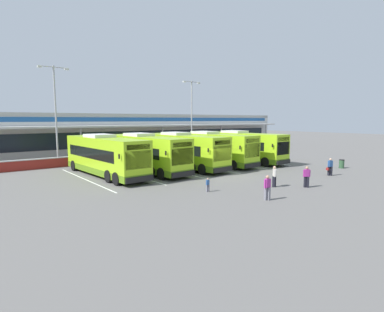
% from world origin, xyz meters
% --- Properties ---
extents(ground_plane, '(200.00, 200.00, 0.00)m').
position_xyz_m(ground_plane, '(0.00, 0.00, 0.00)').
color(ground_plane, '#605E5B').
extents(terminal_building, '(70.00, 13.00, 6.00)m').
position_xyz_m(terminal_building, '(-0.00, 26.91, 3.01)').
color(terminal_building, silver).
rests_on(terminal_building, ground).
extents(red_barrier_wall, '(60.00, 0.40, 1.10)m').
position_xyz_m(red_barrier_wall, '(0.00, 14.50, 0.56)').
color(red_barrier_wall, maroon).
rests_on(red_barrier_wall, ground).
extents(coach_bus_leftmost, '(3.29, 12.24, 3.78)m').
position_xyz_m(coach_bus_leftmost, '(-8.38, 6.60, 1.79)').
color(coach_bus_leftmost, '#9ED11E').
rests_on(coach_bus_leftmost, ground).
extents(coach_bus_left_centre, '(3.29, 12.24, 3.78)m').
position_xyz_m(coach_bus_left_centre, '(-4.41, 6.30, 1.79)').
color(coach_bus_left_centre, '#9ED11E').
rests_on(coach_bus_left_centre, ground).
extents(coach_bus_centre, '(3.29, 12.24, 3.78)m').
position_xyz_m(coach_bus_centre, '(-0.09, 5.95, 1.79)').
color(coach_bus_centre, '#9ED11E').
rests_on(coach_bus_centre, ground).
extents(coach_bus_right_centre, '(3.29, 12.24, 3.78)m').
position_xyz_m(coach_bus_right_centre, '(4.13, 6.00, 1.79)').
color(coach_bus_right_centre, '#9ED11E').
rests_on(coach_bus_right_centre, ground).
extents(coach_bus_rightmost, '(3.29, 12.24, 3.78)m').
position_xyz_m(coach_bus_rightmost, '(8.51, 5.44, 1.79)').
color(coach_bus_rightmost, '#9ED11E').
rests_on(coach_bus_rightmost, ground).
extents(bay_stripe_far_west, '(0.14, 13.00, 0.01)m').
position_xyz_m(bay_stripe_far_west, '(-10.50, 6.00, 0.00)').
color(bay_stripe_far_west, silver).
rests_on(bay_stripe_far_west, ground).
extents(bay_stripe_west, '(0.14, 13.00, 0.01)m').
position_xyz_m(bay_stripe_west, '(-6.30, 6.00, 0.00)').
color(bay_stripe_west, silver).
rests_on(bay_stripe_west, ground).
extents(bay_stripe_mid_west, '(0.14, 13.00, 0.01)m').
position_xyz_m(bay_stripe_mid_west, '(-2.10, 6.00, 0.00)').
color(bay_stripe_mid_west, silver).
rests_on(bay_stripe_mid_west, ground).
extents(bay_stripe_centre, '(0.14, 13.00, 0.01)m').
position_xyz_m(bay_stripe_centre, '(2.10, 6.00, 0.00)').
color(bay_stripe_centre, silver).
rests_on(bay_stripe_centre, ground).
extents(bay_stripe_mid_east, '(0.14, 13.00, 0.01)m').
position_xyz_m(bay_stripe_mid_east, '(6.30, 6.00, 0.00)').
color(bay_stripe_mid_east, silver).
rests_on(bay_stripe_mid_east, ground).
extents(bay_stripe_east, '(0.14, 13.00, 0.01)m').
position_xyz_m(bay_stripe_east, '(10.50, 6.00, 0.00)').
color(bay_stripe_east, silver).
rests_on(bay_stripe_east, ground).
extents(pedestrian_with_handbag, '(0.64, 0.44, 1.62)m').
position_xyz_m(pedestrian_with_handbag, '(7.78, -6.35, 0.86)').
color(pedestrian_with_handbag, black).
rests_on(pedestrian_with_handbag, ground).
extents(pedestrian_in_dark_coat, '(0.49, 0.42, 1.62)m').
position_xyz_m(pedestrian_in_dark_coat, '(1.59, -7.74, 0.87)').
color(pedestrian_in_dark_coat, black).
rests_on(pedestrian_in_dark_coat, ground).
extents(pedestrian_child, '(0.33, 0.18, 1.00)m').
position_xyz_m(pedestrian_child, '(-5.23, -4.15, 0.54)').
color(pedestrian_child, slate).
rests_on(pedestrian_child, ground).
extents(pedestrian_near_bin, '(0.45, 0.44, 1.62)m').
position_xyz_m(pedestrian_near_bin, '(-0.18, -6.11, 0.87)').
color(pedestrian_near_bin, black).
rests_on(pedestrian_near_bin, ground).
extents(pedestrian_approaching_bus, '(0.54, 0.32, 1.62)m').
position_xyz_m(pedestrian_approaching_bus, '(-3.77, -8.24, 0.87)').
color(pedestrian_approaching_bus, slate).
rests_on(pedestrian_approaching_bus, ground).
extents(lamp_post_west, '(3.24, 0.28, 11.00)m').
position_xyz_m(lamp_post_west, '(-9.94, 16.12, 6.29)').
color(lamp_post_west, '#9E9EA3').
rests_on(lamp_post_west, ground).
extents(lamp_post_centre, '(3.24, 0.28, 11.00)m').
position_xyz_m(lamp_post_centre, '(10.14, 17.11, 6.29)').
color(lamp_post_centre, '#9E9EA3').
rests_on(lamp_post_centre, ground).
extents(litter_bin, '(0.54, 0.54, 0.93)m').
position_xyz_m(litter_bin, '(13.01, -4.92, 0.47)').
color(litter_bin, '#2D5133').
rests_on(litter_bin, ground).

